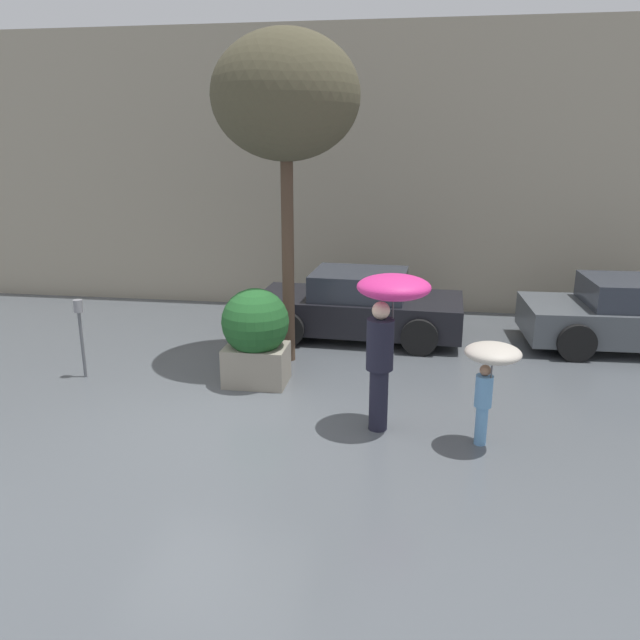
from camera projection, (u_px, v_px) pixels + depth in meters
The scene contains 9 objects.
ground_plane at pixel (213, 424), 8.35m from camera, with size 40.00×40.00×0.00m, color #51565B.
building_facade at pixel (300, 171), 13.69m from camera, with size 18.00×0.30×6.00m.
planter_box at pixel (256, 334), 9.55m from camera, with size 1.03×1.03×1.51m.
person_adult at pixel (389, 314), 7.80m from camera, with size 0.92×0.92×2.06m.
person_child at pixel (490, 365), 7.45m from camera, with size 0.67×0.67×1.34m.
parked_car_near at pixel (359, 306), 11.96m from camera, with size 3.96×2.11×1.27m.
parked_car_far at pixel (631, 316), 11.30m from camera, with size 3.81×2.07×1.27m.
street_tree at pixel (286, 98), 9.63m from camera, with size 2.32×2.32×5.31m.
parking_meter at pixel (80, 322), 9.77m from camera, with size 0.14×0.14×1.28m.
Camera 1 is at (2.59, -7.32, 3.66)m, focal length 35.00 mm.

